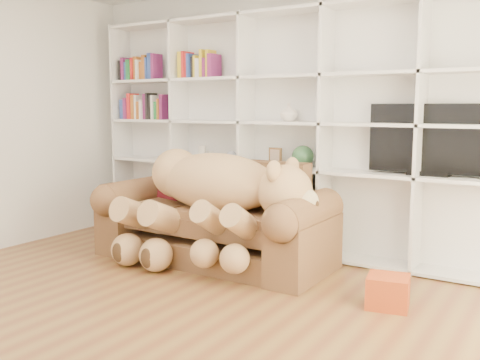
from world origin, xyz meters
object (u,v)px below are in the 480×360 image
Objects in this scene: teddy_bear at (212,194)px; gift_box at (388,292)px; sofa at (216,223)px; tv at (431,140)px.

gift_box is at bearing -2.65° from teddy_bear.
tv reaches higher than sofa.
sofa reaches higher than gift_box.
teddy_bear is (0.09, -0.19, 0.32)m from sofa.
teddy_bear is at bearing -64.55° from sofa.
sofa is 2.08m from tv.
teddy_bear is 6.16× the size of gift_box.
teddy_bear reaches higher than sofa.
tv is at bearing 20.99° from sofa.
sofa is at bearing 118.09° from teddy_bear.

